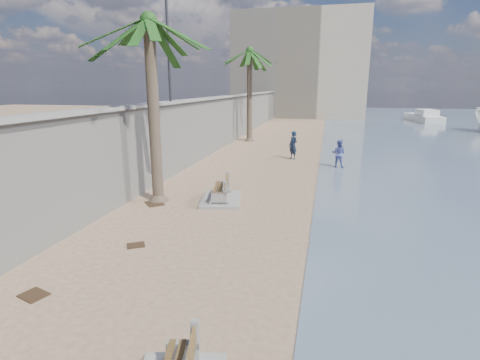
{
  "coord_description": "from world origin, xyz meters",
  "views": [
    {
      "loc": [
        2.33,
        -5.12,
        4.35
      ],
      "look_at": [
        -0.5,
        7.0,
        1.2
      ],
      "focal_mm": 28.0,
      "sensor_mm": 36.0,
      "label": 1
    }
  ],
  "objects_px": {
    "bench_far": "(221,191)",
    "yacht_far": "(423,118)",
    "palm_back": "(250,52)",
    "person_b": "(339,152)",
    "palm_mid": "(149,23)",
    "person_a": "(293,143)"
  },
  "relations": [
    {
      "from": "bench_far",
      "to": "yacht_far",
      "type": "relative_size",
      "value": 0.29
    },
    {
      "from": "palm_back",
      "to": "person_b",
      "type": "xyz_separation_m",
      "value": [
        6.77,
        -8.7,
        -5.99
      ]
    },
    {
      "from": "bench_far",
      "to": "yacht_far",
      "type": "bearing_deg",
      "value": 67.77
    },
    {
      "from": "palm_mid",
      "to": "person_b",
      "type": "xyz_separation_m",
      "value": [
        6.91,
        7.93,
        -5.63
      ]
    },
    {
      "from": "palm_mid",
      "to": "palm_back",
      "type": "relative_size",
      "value": 0.95
    },
    {
      "from": "person_a",
      "to": "person_b",
      "type": "height_order",
      "value": "person_a"
    },
    {
      "from": "palm_back",
      "to": "person_b",
      "type": "relative_size",
      "value": 4.64
    },
    {
      "from": "palm_back",
      "to": "person_a",
      "type": "bearing_deg",
      "value": -59.06
    },
    {
      "from": "yacht_far",
      "to": "palm_back",
      "type": "bearing_deg",
      "value": 134.97
    },
    {
      "from": "palm_back",
      "to": "person_a",
      "type": "xyz_separation_m",
      "value": [
        4.14,
        -6.9,
        -5.86
      ]
    },
    {
      "from": "palm_mid",
      "to": "person_a",
      "type": "distance_m",
      "value": 11.97
    },
    {
      "from": "palm_mid",
      "to": "palm_back",
      "type": "bearing_deg",
      "value": 89.51
    },
    {
      "from": "bench_far",
      "to": "yacht_far",
      "type": "xyz_separation_m",
      "value": [
        15.52,
        37.97,
        -0.04
      ]
    },
    {
      "from": "palm_back",
      "to": "yacht_far",
      "type": "relative_size",
      "value": 0.95
    },
    {
      "from": "person_a",
      "to": "person_b",
      "type": "bearing_deg",
      "value": 9.55
    },
    {
      "from": "person_a",
      "to": "yacht_far",
      "type": "relative_size",
      "value": 0.24
    },
    {
      "from": "bench_far",
      "to": "palm_back",
      "type": "bearing_deg",
      "value": 97.86
    },
    {
      "from": "bench_far",
      "to": "yacht_far",
      "type": "distance_m",
      "value": 41.02
    },
    {
      "from": "person_b",
      "to": "palm_mid",
      "type": "bearing_deg",
      "value": 64.08
    },
    {
      "from": "bench_far",
      "to": "palm_mid",
      "type": "bearing_deg",
      "value": -166.77
    },
    {
      "from": "palm_mid",
      "to": "yacht_far",
      "type": "bearing_deg",
      "value": 65.1
    },
    {
      "from": "yacht_far",
      "to": "bench_far",
      "type": "bearing_deg",
      "value": 151.76
    }
  ]
}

